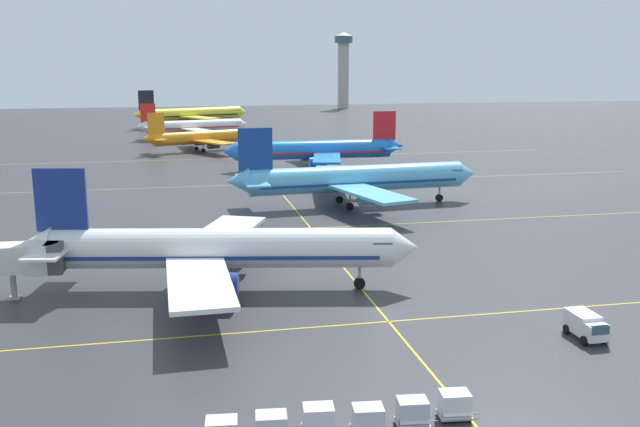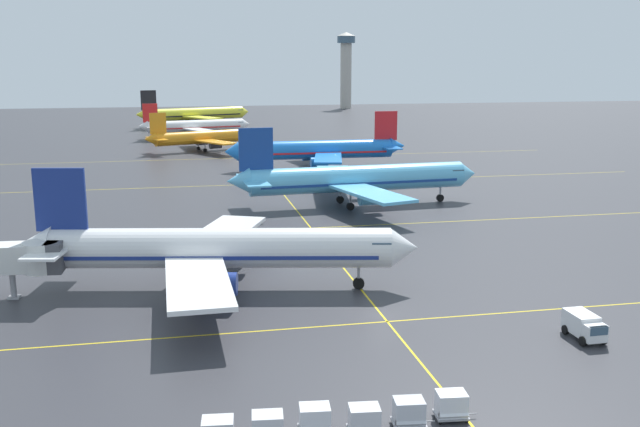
{
  "view_description": "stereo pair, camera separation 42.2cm",
  "coord_description": "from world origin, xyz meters",
  "px_view_note": "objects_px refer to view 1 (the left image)",
  "views": [
    {
      "loc": [
        -18.13,
        -59.43,
        22.88
      ],
      "look_at": [
        -0.36,
        26.54,
        3.8
      ],
      "focal_mm": 39.97,
      "sensor_mm": 36.0,
      "label": 1
    },
    {
      "loc": [
        -17.72,
        -59.51,
        22.88
      ],
      "look_at": [
        -0.36,
        26.54,
        3.8
      ],
      "focal_mm": 39.97,
      "sensor_mm": 36.0,
      "label": 2
    }
  ],
  "objects_px": {
    "airliner_distant_taxiway": "(191,114)",
    "airliner_second_row": "(354,179)",
    "service_truck_catering": "(586,325)",
    "airliner_far_left_stand": "(204,137)",
    "baggage_cart_row_fourth": "(368,420)",
    "baggage_cart_row_rightmost": "(455,405)",
    "airliner_third_row": "(316,150)",
    "baggage_cart_row_second": "(271,427)",
    "baggage_cart_row_middle": "(319,419)",
    "airliner_front_gate": "(218,249)",
    "control_tower": "(343,64)",
    "airliner_far_right_stand": "(193,126)",
    "baggage_cart_row_fifth": "(412,412)"
  },
  "relations": [
    {
      "from": "airliner_far_left_stand",
      "to": "baggage_cart_row_second",
      "type": "distance_m",
      "value": 143.4
    },
    {
      "from": "airliner_far_right_stand",
      "to": "control_tower",
      "type": "xyz_separation_m",
      "value": [
        73.96,
        118.0,
        16.97
      ]
    },
    {
      "from": "baggage_cart_row_middle",
      "to": "airliner_front_gate",
      "type": "bearing_deg",
      "value": 98.0
    },
    {
      "from": "airliner_far_right_stand",
      "to": "baggage_cart_row_middle",
      "type": "xyz_separation_m",
      "value": [
        2.33,
        -173.72,
        -2.56
      ]
    },
    {
      "from": "airliner_far_right_stand",
      "to": "baggage_cart_row_middle",
      "type": "bearing_deg",
      "value": -89.23
    },
    {
      "from": "service_truck_catering",
      "to": "baggage_cart_row_rightmost",
      "type": "distance_m",
      "value": 19.19
    },
    {
      "from": "service_truck_catering",
      "to": "baggage_cart_row_fourth",
      "type": "height_order",
      "value": "service_truck_catering"
    },
    {
      "from": "airliner_far_left_stand",
      "to": "baggage_cart_row_fourth",
      "type": "bearing_deg",
      "value": -88.65
    },
    {
      "from": "airliner_second_row",
      "to": "airliner_far_right_stand",
      "type": "relative_size",
      "value": 1.23
    },
    {
      "from": "service_truck_catering",
      "to": "baggage_cart_row_rightmost",
      "type": "height_order",
      "value": "service_truck_catering"
    },
    {
      "from": "airliner_far_right_stand",
      "to": "baggage_cart_row_rightmost",
      "type": "distance_m",
      "value": 174.04
    },
    {
      "from": "airliner_front_gate",
      "to": "airliner_third_row",
      "type": "height_order",
      "value": "airliner_front_gate"
    },
    {
      "from": "airliner_distant_taxiway",
      "to": "service_truck_catering",
      "type": "height_order",
      "value": "airliner_distant_taxiway"
    },
    {
      "from": "airliner_distant_taxiway",
      "to": "control_tower",
      "type": "xyz_separation_m",
      "value": [
        73.18,
        81.0,
        16.18
      ]
    },
    {
      "from": "airliner_second_row",
      "to": "baggage_cart_row_second",
      "type": "xyz_separation_m",
      "value": [
        -22.63,
        -68.19,
        -3.37
      ]
    },
    {
      "from": "service_truck_catering",
      "to": "baggage_cart_row_middle",
      "type": "distance_m",
      "value": 27.18
    },
    {
      "from": "airliner_far_right_stand",
      "to": "baggage_cart_row_rightmost",
      "type": "bearing_deg",
      "value": -86.26
    },
    {
      "from": "airliner_distant_taxiway",
      "to": "baggage_cart_row_rightmost",
      "type": "relative_size",
      "value": 14.14
    },
    {
      "from": "airliner_far_right_stand",
      "to": "baggage_cart_row_second",
      "type": "relative_size",
      "value": 11.83
    },
    {
      "from": "airliner_distant_taxiway",
      "to": "baggage_cart_row_fifth",
      "type": "xyz_separation_m",
      "value": [
        7.56,
        -211.05,
        -3.35
      ]
    },
    {
      "from": "baggage_cart_row_rightmost",
      "to": "control_tower",
      "type": "relative_size",
      "value": 0.08
    },
    {
      "from": "baggage_cart_row_middle",
      "to": "control_tower",
      "type": "xyz_separation_m",
      "value": [
        71.63,
        291.72,
        19.53
      ]
    },
    {
      "from": "baggage_cart_row_fourth",
      "to": "baggage_cart_row_fifth",
      "type": "xyz_separation_m",
      "value": [
        3.01,
        0.34,
        0.0
      ]
    },
    {
      "from": "airliner_front_gate",
      "to": "baggage_cart_row_fourth",
      "type": "height_order",
      "value": "airliner_front_gate"
    },
    {
      "from": "airliner_distant_taxiway",
      "to": "airliner_second_row",
      "type": "bearing_deg",
      "value": -81.57
    },
    {
      "from": "airliner_third_row",
      "to": "baggage_cart_row_second",
      "type": "relative_size",
      "value": 13.7
    },
    {
      "from": "baggage_cart_row_second",
      "to": "baggage_cart_row_fifth",
      "type": "distance_m",
      "value": 9.02
    },
    {
      "from": "baggage_cart_row_fifth",
      "to": "control_tower",
      "type": "bearing_deg",
      "value": 77.34
    },
    {
      "from": "airliner_third_row",
      "to": "airliner_distant_taxiway",
      "type": "height_order",
      "value": "airliner_distant_taxiway"
    },
    {
      "from": "airliner_third_row",
      "to": "baggage_cart_row_middle",
      "type": "relative_size",
      "value": 13.7
    },
    {
      "from": "airliner_far_right_stand",
      "to": "airliner_third_row",
      "type": "bearing_deg",
      "value": -70.44
    },
    {
      "from": "airliner_front_gate",
      "to": "service_truck_catering",
      "type": "relative_size",
      "value": 9.61
    },
    {
      "from": "airliner_front_gate",
      "to": "control_tower",
      "type": "bearing_deg",
      "value": 73.84
    },
    {
      "from": "airliner_third_row",
      "to": "baggage_cart_row_rightmost",
      "type": "relative_size",
      "value": 13.7
    },
    {
      "from": "airliner_third_row",
      "to": "baggage_cart_row_fourth",
      "type": "height_order",
      "value": "airliner_third_row"
    },
    {
      "from": "baggage_cart_row_middle",
      "to": "airliner_third_row",
      "type": "bearing_deg",
      "value": 78.66
    },
    {
      "from": "airliner_front_gate",
      "to": "airliner_far_left_stand",
      "type": "distance_m",
      "value": 113.04
    },
    {
      "from": "baggage_cart_row_middle",
      "to": "control_tower",
      "type": "relative_size",
      "value": 0.08
    },
    {
      "from": "airliner_far_right_stand",
      "to": "baggage_cart_row_fourth",
      "type": "distance_m",
      "value": 174.49
    },
    {
      "from": "airliner_far_right_stand",
      "to": "baggage_cart_row_second",
      "type": "height_order",
      "value": "airliner_far_right_stand"
    },
    {
      "from": "airliner_third_row",
      "to": "control_tower",
      "type": "xyz_separation_m",
      "value": [
        50.21,
        184.86,
        16.42
      ]
    },
    {
      "from": "airliner_far_left_stand",
      "to": "baggage_cart_row_fourth",
      "type": "xyz_separation_m",
      "value": [
        3.39,
        -143.63,
        -2.45
      ]
    },
    {
      "from": "airliner_second_row",
      "to": "service_truck_catering",
      "type": "height_order",
      "value": "airliner_second_row"
    },
    {
      "from": "baggage_cart_row_rightmost",
      "to": "airliner_far_left_stand",
      "type": "bearing_deg",
      "value": 93.76
    },
    {
      "from": "airliner_far_left_stand",
      "to": "baggage_cart_row_middle",
      "type": "xyz_separation_m",
      "value": [
        0.38,
        -142.95,
        -2.45
      ]
    },
    {
      "from": "airliner_distant_taxiway",
      "to": "baggage_cart_row_rightmost",
      "type": "distance_m",
      "value": 210.94
    },
    {
      "from": "baggage_cart_row_middle",
      "to": "airliner_distant_taxiway",
      "type": "bearing_deg",
      "value": 90.42
    },
    {
      "from": "baggage_cart_row_second",
      "to": "baggage_cart_row_middle",
      "type": "relative_size",
      "value": 1.0
    },
    {
      "from": "baggage_cart_row_second",
      "to": "baggage_cart_row_fifth",
      "type": "xyz_separation_m",
      "value": [
        9.02,
        0.07,
        0.0
      ]
    },
    {
      "from": "airliner_far_left_stand",
      "to": "control_tower",
      "type": "distance_m",
      "value": 166.16
    }
  ]
}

